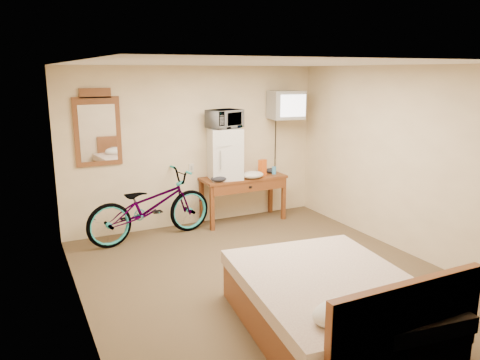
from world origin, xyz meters
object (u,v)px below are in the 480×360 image
Objects in this scene: desk at (244,184)px; mini_fridge at (225,154)px; crt_television at (286,105)px; bed at (334,304)px; microwave at (225,119)px; blue_cup at (274,170)px; bicycle at (150,206)px; wall_mirror at (97,129)px.

desk is 0.61m from mini_fridge.
crt_television reaches higher than mini_fridge.
microwave is at bearing 82.69° from bed.
mini_fridge is 0.93m from blue_cup.
bicycle is (-2.36, -0.14, -1.38)m from crt_television.
microwave reaches higher than bicycle.
bed is (-0.44, -3.42, -0.86)m from mini_fridge.
bicycle is (0.61, -0.39, -1.12)m from wall_mirror.
mini_fridge is 6.46× the size of blue_cup.
desk is 0.58m from blue_cup.
crt_television reaches higher than desk.
crt_television is (0.77, 0.02, 1.25)m from desk.
blue_cup is 0.20× the size of crt_television.
desk is 11.15× the size of blue_cup.
microwave is at bearing 171.37° from desk.
blue_cup is at bearing -170.58° from crt_television.
wall_mirror is 0.58× the size of bicycle.
wall_mirror is (-1.88, 0.23, 0.47)m from mini_fridge.
blue_cup is at bearing -1.64° from desk.
bed is at bearing -68.41° from wall_mirror.
bicycle is 0.87× the size of bed.
crt_television is 0.29× the size of bed.
microwave is at bearing -6.82° from wall_mirror.
bicycle is at bearing -172.67° from mini_fridge.
microwave is 1.75m from bicycle.
mini_fridge is 1.28× the size of crt_television.
blue_cup is (0.87, -0.06, -0.34)m from mini_fridge.
blue_cup is at bearing -4.22° from mini_fridge.
crt_television is at bearing -1.41° from mini_fridge.
microwave reaches higher than blue_cup.
bicycle is at bearing -175.85° from desk.
mini_fridge reaches higher than bicycle.
mini_fridge is at bearing 178.59° from crt_television.
wall_mirror reaches higher than bed.
bed is at bearing -114.23° from crt_television.
mini_fridge reaches higher than blue_cup.
crt_television is at bearing -95.22° from bicycle.
wall_mirror is 4.14m from bed.
mini_fridge is at bearing 171.40° from desk.
wall_mirror reaches higher than crt_television.
bed is at bearing -174.17° from bicycle.
bed is (-1.30, -3.36, -0.52)m from blue_cup.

